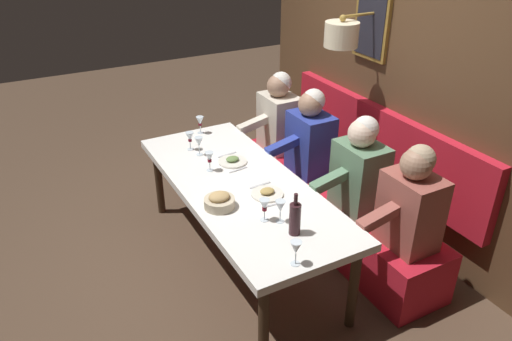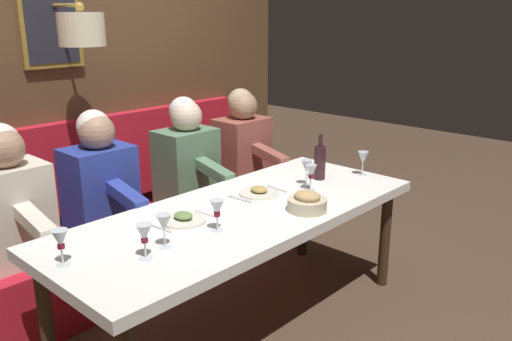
# 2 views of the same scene
# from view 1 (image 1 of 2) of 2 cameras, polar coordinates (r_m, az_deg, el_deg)

# --- Properties ---
(ground_plane) EXTENTS (12.00, 12.00, 0.00)m
(ground_plane) POSITION_cam_1_polar(r_m,az_deg,el_deg) (4.21, -1.73, -10.23)
(ground_plane) COLOR #4C3828
(dining_table) EXTENTS (0.90, 2.23, 0.74)m
(dining_table) POSITION_cam_1_polar(r_m,az_deg,el_deg) (3.82, -1.88, -2.34)
(dining_table) COLOR white
(dining_table) RESTS_ON ground_plane
(banquette_bench) EXTENTS (0.52, 2.43, 0.45)m
(banquette_bench) POSITION_cam_1_polar(r_m,az_deg,el_deg) (4.46, 8.51, -4.47)
(banquette_bench) COLOR red
(banquette_bench) RESTS_ON ground_plane
(back_wall_panel) EXTENTS (0.59, 3.63, 2.90)m
(back_wall_panel) POSITION_cam_1_polar(r_m,az_deg,el_deg) (4.33, 15.82, 10.52)
(back_wall_panel) COLOR brown
(back_wall_panel) RESTS_ON ground_plane
(diner_nearest) EXTENTS (0.60, 0.40, 0.79)m
(diner_nearest) POSITION_cam_1_polar(r_m,az_deg,el_deg) (3.59, 17.58, -3.41)
(diner_nearest) COLOR #934C42
(diner_nearest) RESTS_ON banquette_bench
(diner_near) EXTENTS (0.60, 0.40, 0.79)m
(diner_near) POSITION_cam_1_polar(r_m,az_deg,el_deg) (3.93, 11.93, 0.36)
(diner_near) COLOR #567A5B
(diner_near) RESTS_ON banquette_bench
(diner_middle) EXTENTS (0.60, 0.40, 0.79)m
(diner_middle) POSITION_cam_1_polar(r_m,az_deg,el_deg) (4.43, 6.29, 4.13)
(diner_middle) COLOR #283893
(diner_middle) RESTS_ON banquette_bench
(diner_far) EXTENTS (0.60, 0.40, 0.79)m
(diner_far) POSITION_cam_1_polar(r_m,az_deg,el_deg) (4.85, 2.65, 6.52)
(diner_far) COLOR beige
(diner_far) RESTS_ON banquette_bench
(place_setting_0) EXTENTS (0.24, 0.32, 0.05)m
(place_setting_0) POSITION_cam_1_polar(r_m,az_deg,el_deg) (4.08, -2.75, 1.12)
(place_setting_0) COLOR silver
(place_setting_0) RESTS_ON dining_table
(place_setting_1) EXTENTS (0.24, 0.32, 0.05)m
(place_setting_1) POSITION_cam_1_polar(r_m,az_deg,el_deg) (3.63, 1.31, -2.65)
(place_setting_1) COLOR silver
(place_setting_1) RESTS_ON dining_table
(wine_glass_0) EXTENTS (0.07, 0.07, 0.16)m
(wine_glass_0) POSITION_cam_1_polar(r_m,az_deg,el_deg) (3.29, 0.99, -4.12)
(wine_glass_0) COLOR silver
(wine_glass_0) RESTS_ON dining_table
(wine_glass_1) EXTENTS (0.07, 0.07, 0.16)m
(wine_glass_1) POSITION_cam_1_polar(r_m,az_deg,el_deg) (2.92, 4.67, -9.00)
(wine_glass_1) COLOR silver
(wine_glass_1) RESTS_ON dining_table
(wine_glass_2) EXTENTS (0.07, 0.07, 0.16)m
(wine_glass_2) POSITION_cam_1_polar(r_m,az_deg,el_deg) (4.19, -6.65, 3.27)
(wine_glass_2) COLOR silver
(wine_glass_2) RESTS_ON dining_table
(wine_glass_3) EXTENTS (0.07, 0.07, 0.16)m
(wine_glass_3) POSITION_cam_1_polar(r_m,az_deg,el_deg) (4.29, -7.70, 3.83)
(wine_glass_3) COLOR silver
(wine_glass_3) RESTS_ON dining_table
(wine_glass_4) EXTENTS (0.07, 0.07, 0.16)m
(wine_glass_4) POSITION_cam_1_polar(r_m,az_deg,el_deg) (3.93, -5.43, 1.49)
(wine_glass_4) COLOR silver
(wine_glass_4) RESTS_ON dining_table
(wine_glass_5) EXTENTS (0.07, 0.07, 0.16)m
(wine_glass_5) POSITION_cam_1_polar(r_m,az_deg,el_deg) (4.60, -6.53, 5.66)
(wine_glass_5) COLOR silver
(wine_glass_5) RESTS_ON dining_table
(wine_glass_6) EXTENTS (0.07, 0.07, 0.16)m
(wine_glass_6) POSITION_cam_1_polar(r_m,az_deg,el_deg) (3.28, 2.86, -4.26)
(wine_glass_6) COLOR silver
(wine_glass_6) RESTS_ON dining_table
(wine_bottle) EXTENTS (0.08, 0.08, 0.30)m
(wine_bottle) POSITION_cam_1_polar(r_m,az_deg,el_deg) (3.18, 4.54, -5.57)
(wine_bottle) COLOR #33191E
(wine_bottle) RESTS_ON dining_table
(bread_bowl) EXTENTS (0.22, 0.22, 0.12)m
(bread_bowl) POSITION_cam_1_polar(r_m,az_deg,el_deg) (3.48, -4.27, -3.58)
(bread_bowl) COLOR beige
(bread_bowl) RESTS_ON dining_table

